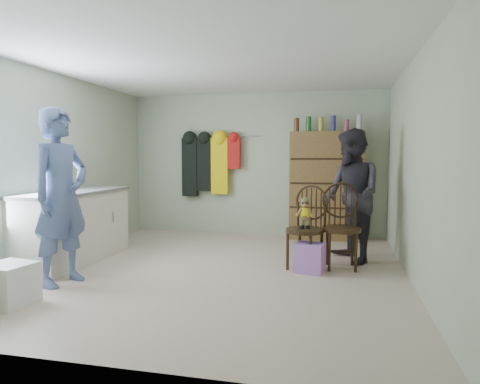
% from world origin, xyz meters
% --- Properties ---
extents(ground_plane, '(5.00, 5.00, 0.00)m').
position_xyz_m(ground_plane, '(0.00, 0.00, 0.00)').
color(ground_plane, beige).
rests_on(ground_plane, ground).
extents(room_walls, '(5.00, 5.00, 5.00)m').
position_xyz_m(room_walls, '(0.00, 0.53, 1.58)').
color(room_walls, '#B5C0A0').
rests_on(room_walls, ground).
extents(counter, '(0.64, 1.86, 0.94)m').
position_xyz_m(counter, '(-1.95, 0.00, 0.47)').
color(counter, silver).
rests_on(counter, ground).
extents(plastic_tub, '(0.46, 0.45, 0.39)m').
position_xyz_m(plastic_tub, '(-1.57, -1.61, 0.19)').
color(plastic_tub, white).
rests_on(plastic_tub, ground).
extents(chair_front, '(0.60, 0.60, 1.04)m').
position_xyz_m(chair_front, '(1.07, 0.33, 0.59)').
color(chair_front, black).
rests_on(chair_front, ground).
extents(chair_far, '(0.52, 0.52, 1.06)m').
position_xyz_m(chair_far, '(1.49, 0.47, 0.57)').
color(chair_far, black).
rests_on(chair_far, ground).
extents(striped_bag, '(0.39, 0.33, 0.36)m').
position_xyz_m(striped_bag, '(1.12, 0.14, 0.18)').
color(striped_bag, '#E572C8').
rests_on(striped_bag, ground).
extents(person_left, '(0.60, 0.78, 1.92)m').
position_xyz_m(person_left, '(-1.49, -0.91, 0.96)').
color(person_left, '#536698').
rests_on(person_left, ground).
extents(person_right, '(0.97, 1.06, 1.76)m').
position_xyz_m(person_right, '(1.61, 0.79, 0.88)').
color(person_right, '#2D2B33').
rests_on(person_right, ground).
extents(dresser, '(1.20, 0.39, 2.06)m').
position_xyz_m(dresser, '(1.25, 2.30, 0.91)').
color(dresser, brown).
rests_on(dresser, ground).
extents(coat_rack, '(1.42, 0.12, 1.09)m').
position_xyz_m(coat_rack, '(-0.83, 2.38, 1.25)').
color(coat_rack, '#99999E').
rests_on(coat_rack, ground).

